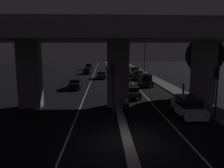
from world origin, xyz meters
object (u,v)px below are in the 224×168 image
(motorcycle_blue_filtering_near, at_px, (127,104))
(traffic_light_left_of_median, at_px, (113,81))
(car_dark_green_second, at_px, (132,91))
(car_white_fifth, at_px, (134,71))
(street_lamp, at_px, (143,54))
(car_dark_red_fourth_oncoming, at_px, (89,66))
(traffic_light_right_of_median, at_px, (217,83))
(pedestrian_on_sidewalk, at_px, (183,88))
(car_black_lead_oncoming, at_px, (75,84))
(car_dark_red_fourth, at_px, (138,75))
(car_dark_green_third, at_px, (146,80))
(car_dark_green_second_oncoming, at_px, (101,75))
(car_black_third_oncoming, at_px, (87,71))
(car_white_lead, at_px, (188,107))

(motorcycle_blue_filtering_near, bearing_deg, traffic_light_left_of_median, 151.09)
(car_dark_green_second, bearing_deg, car_white_fifth, -6.01)
(street_lamp, distance_m, car_dark_red_fourth_oncoming, 21.53)
(car_dark_red_fourth_oncoming, bearing_deg, traffic_light_right_of_median, 16.15)
(car_white_fifth, bearing_deg, pedestrian_on_sidewalk, -171.56)
(traffic_light_left_of_median, distance_m, car_dark_red_fourth_oncoming, 49.13)
(car_white_fifth, bearing_deg, car_black_lead_oncoming, 147.16)
(traffic_light_right_of_median, relative_size, car_dark_green_second, 1.10)
(car_black_lead_oncoming, relative_size, car_dark_red_fourth_oncoming, 1.08)
(car_black_lead_oncoming, xyz_separation_m, car_dark_red_fourth_oncoming, (-0.07, 33.26, 0.26))
(car_dark_red_fourth, bearing_deg, traffic_light_right_of_median, -175.86)
(motorcycle_blue_filtering_near, bearing_deg, car_dark_green_third, -22.08)
(traffic_light_right_of_median, xyz_separation_m, car_dark_green_second_oncoming, (-9.57, 27.54, -2.37))
(car_dark_green_third, xyz_separation_m, car_white_fifth, (0.30, 14.89, -0.00))
(traffic_light_left_of_median, relative_size, car_dark_red_fourth, 1.11)
(car_dark_red_fourth_oncoming, bearing_deg, motorcycle_blue_filtering_near, 8.98)
(car_dark_green_third, bearing_deg, traffic_light_left_of_median, 160.35)
(car_dark_red_fourth, relative_size, car_black_third_oncoming, 1.04)
(car_white_fifth, xyz_separation_m, motorcycle_blue_filtering_near, (-4.86, -29.20, -0.41))
(traffic_light_left_of_median, bearing_deg, car_dark_green_second_oncoming, 92.42)
(pedestrian_on_sidewalk, bearing_deg, car_black_third_oncoming, 117.75)
(street_lamp, relative_size, pedestrian_on_sidewalk, 5.32)
(car_dark_red_fourth, xyz_separation_m, car_white_fifth, (0.32, 6.91, 0.09))
(traffic_light_right_of_median, xyz_separation_m, motorcycle_blue_filtering_near, (-6.87, 3.35, -2.50))
(car_black_lead_oncoming, relative_size, motorcycle_blue_filtering_near, 2.36)
(car_dark_green_second_oncoming, bearing_deg, street_lamp, 116.89)
(traffic_light_right_of_median, distance_m, car_white_fifth, 32.68)
(traffic_light_right_of_median, bearing_deg, street_lamp, 90.11)
(traffic_light_left_of_median, relative_size, car_black_lead_oncoming, 1.09)
(motorcycle_blue_filtering_near, bearing_deg, traffic_light_right_of_median, -120.41)
(car_white_fifth, xyz_separation_m, car_dark_green_second_oncoming, (-7.55, -5.01, -0.28))
(car_white_lead, relative_size, car_dark_green_second, 1.01)
(traffic_light_left_of_median, distance_m, car_white_lead, 6.96)
(car_white_lead, xyz_separation_m, car_black_third_oncoming, (-11.27, 35.84, -0.14))
(traffic_light_left_of_median, height_order, motorcycle_blue_filtering_near, traffic_light_left_of_median)
(car_dark_green_second, height_order, pedestrian_on_sidewalk, pedestrian_on_sidewalk)
(car_dark_green_second, bearing_deg, car_dark_green_third, -18.23)
(car_white_lead, xyz_separation_m, car_dark_red_fourth, (-0.43, 24.86, 0.01))
(car_white_fifth, bearing_deg, car_dark_green_third, 179.82)
(car_dark_green_second_oncoming, bearing_deg, car_black_third_oncoming, -158.74)
(motorcycle_blue_filtering_near, bearing_deg, car_dark_red_fourth, -15.92)
(traffic_light_right_of_median, height_order, car_dark_green_second, traffic_light_right_of_median)
(traffic_light_left_of_median, xyz_separation_m, car_black_third_oncoming, (-4.77, 36.62, -2.52))
(car_black_third_oncoming, height_order, motorcycle_blue_filtering_near, car_black_third_oncoming)
(street_lamp, distance_m, car_black_lead_oncoming, 21.94)
(car_dark_red_fourth, height_order, car_white_fifth, car_white_fifth)
(traffic_light_right_of_median, bearing_deg, pedestrian_on_sidewalk, 84.27)
(street_lamp, height_order, car_white_lead, street_lamp)
(traffic_light_left_of_median, height_order, car_white_lead, traffic_light_left_of_median)
(street_lamp, height_order, car_dark_red_fourth_oncoming, street_lamp)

